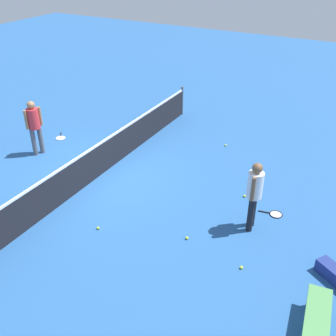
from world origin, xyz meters
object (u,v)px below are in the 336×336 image
object	(u,v)px
tennis_ball_baseline	(187,238)
courtside_bench	(317,322)
tennis_ball_stray_left	(98,228)
player_near_side	(254,191)
tennis_ball_near_player	(244,196)
tennis_ball_by_net	(241,267)
tennis_racket_near_player	(275,214)
player_far_side	(34,123)
tennis_racket_far_player	(61,138)
tennis_ball_midcourt	(226,145)

from	to	relation	value
tennis_ball_baseline	courtside_bench	distance (m)	3.24
tennis_ball_stray_left	tennis_ball_baseline	bearing A→B (deg)	-71.07
player_near_side	tennis_ball_near_player	world-z (taller)	player_near_side
tennis_ball_by_net	tennis_racket_near_player	bearing A→B (deg)	-2.45
tennis_ball_near_player	tennis_ball_stray_left	bearing A→B (deg)	138.75
tennis_ball_by_net	tennis_ball_baseline	size ratio (longest dim) A/B	1.00
tennis_ball_near_player	tennis_ball_by_net	size ratio (longest dim) A/B	1.00
tennis_ball_stray_left	player_near_side	bearing A→B (deg)	-60.20
player_far_side	player_near_side	bearing A→B (deg)	-92.94
tennis_ball_baseline	tennis_ball_by_net	bearing A→B (deg)	-101.76
tennis_ball_baseline	tennis_ball_stray_left	world-z (taller)	same
tennis_racket_near_player	courtside_bench	distance (m)	3.46
tennis_ball_stray_left	tennis_racket_near_player	bearing A→B (deg)	-53.72
tennis_racket_near_player	tennis_racket_far_player	size ratio (longest dim) A/B	1.08
tennis_ball_near_player	tennis_ball_midcourt	world-z (taller)	same
tennis_racket_near_player	tennis_ball_stray_left	size ratio (longest dim) A/B	9.13
player_far_side	tennis_ball_midcourt	distance (m)	5.91
tennis_ball_baseline	player_near_side	bearing A→B (deg)	-45.50
tennis_ball_near_player	tennis_ball_by_net	world-z (taller)	same
tennis_ball_near_player	courtside_bench	world-z (taller)	courtside_bench
courtside_bench	tennis_ball_near_player	bearing A→B (deg)	34.82
tennis_ball_by_net	tennis_ball_baseline	distance (m)	1.40
tennis_ball_midcourt	tennis_ball_near_player	bearing A→B (deg)	-148.72
player_near_side	tennis_ball_near_player	distance (m)	1.58
tennis_racket_far_player	tennis_ball_stray_left	distance (m)	5.15
tennis_ball_baseline	tennis_ball_near_player	bearing A→B (deg)	-14.45
player_near_side	player_far_side	xyz separation A→B (m)	(0.35, 6.87, 0.00)
tennis_ball_midcourt	tennis_ball_baseline	distance (m)	4.73
player_near_side	tennis_ball_baseline	size ratio (longest dim) A/B	25.76
tennis_racket_far_player	tennis_ball_midcourt	xyz separation A→B (m)	(2.08, -5.03, 0.02)
tennis_ball_midcourt	courtside_bench	world-z (taller)	courtside_bench
player_near_side	tennis_ball_stray_left	xyz separation A→B (m)	(-1.73, 3.03, -0.98)
tennis_racket_far_player	tennis_ball_baseline	world-z (taller)	tennis_ball_baseline
tennis_ball_stray_left	courtside_bench	distance (m)	4.95
tennis_ball_near_player	tennis_ball_midcourt	size ratio (longest dim) A/B	1.00
tennis_ball_stray_left	tennis_racket_far_player	bearing A→B (deg)	51.23
tennis_ball_near_player	tennis_ball_by_net	bearing A→B (deg)	-162.00
tennis_racket_near_player	courtside_bench	world-z (taller)	courtside_bench
player_far_side	tennis_ball_stray_left	world-z (taller)	player_far_side
tennis_ball_midcourt	player_far_side	bearing A→B (deg)	123.52
tennis_ball_near_player	courtside_bench	bearing A→B (deg)	-145.18
tennis_ball_midcourt	courtside_bench	distance (m)	7.07
tennis_racket_near_player	tennis_ball_by_net	bearing A→B (deg)	177.55
player_far_side	tennis_ball_baseline	size ratio (longest dim) A/B	25.76
tennis_racket_near_player	tennis_racket_far_player	distance (m)	7.45
tennis_ball_by_net	tennis_ball_midcourt	world-z (taller)	same
courtside_bench	tennis_ball_midcourt	bearing A→B (deg)	33.39
tennis_ball_near_player	courtside_bench	size ratio (longest dim) A/B	0.04
tennis_ball_stray_left	courtside_bench	xyz separation A→B (m)	(-0.59, -4.90, 0.38)
tennis_ball_by_net	tennis_ball_midcourt	xyz separation A→B (m)	(4.93, 2.29, 0.00)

